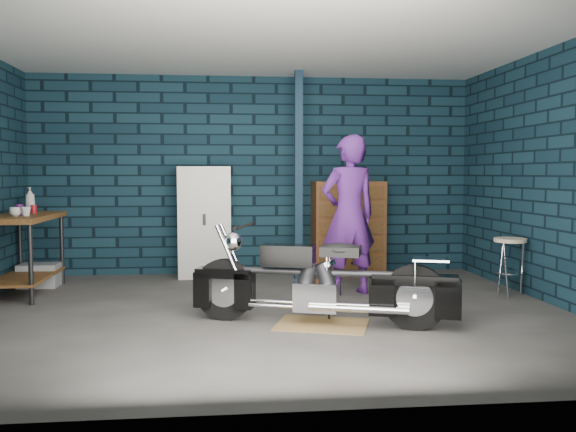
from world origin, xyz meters
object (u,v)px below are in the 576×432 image
at_px(person, 349,215).
at_px(storage_bin, 39,275).
at_px(shop_stool, 510,267).
at_px(workbench, 25,254).
at_px(motorcycle, 322,275).
at_px(locker, 205,222).
at_px(tool_chest, 348,228).

xyz_separation_m(person, storage_bin, (-3.65, 0.82, -0.76)).
xyz_separation_m(person, shop_stool, (1.79, -0.29, -0.58)).
relative_size(workbench, storage_bin, 3.08).
bearing_deg(motorcycle, locker, 130.66).
distance_m(locker, tool_chest, 1.94).
xyz_separation_m(motorcycle, tool_chest, (0.80, 2.74, 0.18)).
distance_m(person, locker, 2.15).
bearing_deg(shop_stool, locker, 154.55).
height_order(workbench, shop_stool, workbench).
height_order(person, tool_chest, person).
xyz_separation_m(tool_chest, shop_stool, (1.51, -1.64, -0.31)).
relative_size(person, shop_stool, 2.78).
xyz_separation_m(motorcycle, shop_stool, (2.32, 1.10, -0.13)).
height_order(storage_bin, shop_stool, shop_stool).
bearing_deg(person, tool_chest, -114.96).
distance_m(person, shop_stool, 1.90).
xyz_separation_m(workbench, person, (3.67, -0.38, 0.45)).
distance_m(storage_bin, shop_stool, 5.56).
bearing_deg(locker, shop_stool, -25.45).
relative_size(person, tool_chest, 1.43).
bearing_deg(person, locker, -52.61).
height_order(workbench, tool_chest, tool_chest).
distance_m(workbench, motorcycle, 3.61).
relative_size(storage_bin, locker, 0.31).
xyz_separation_m(locker, tool_chest, (1.94, 0.00, -0.10)).
xyz_separation_m(workbench, locker, (2.01, 0.97, 0.28)).
bearing_deg(shop_stool, workbench, 172.95).
height_order(motorcycle, storage_bin, motorcycle).
bearing_deg(workbench, shop_stool, -7.05).
xyz_separation_m(person, locker, (-1.66, 1.35, -0.17)).
bearing_deg(tool_chest, storage_bin, -172.35).
relative_size(locker, shop_stool, 2.25).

